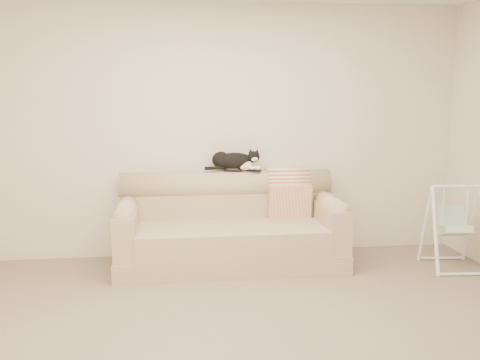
# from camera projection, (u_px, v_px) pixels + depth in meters

# --- Properties ---
(ground_plane) EXTENTS (5.00, 5.00, 0.00)m
(ground_plane) POSITION_uv_depth(u_px,v_px,m) (253.00, 333.00, 3.78)
(ground_plane) COLOR #726151
(ground_plane) RESTS_ON ground
(room_shell) EXTENTS (5.04, 4.04, 2.60)m
(room_shell) POSITION_uv_depth(u_px,v_px,m) (254.00, 116.00, 3.54)
(room_shell) COLOR beige
(room_shell) RESTS_ON ground
(sofa) EXTENTS (2.20, 0.93, 0.90)m
(sofa) POSITION_uv_depth(u_px,v_px,m) (229.00, 229.00, 5.31)
(sofa) COLOR tan
(sofa) RESTS_ON ground
(remote_a) EXTENTS (0.19, 0.08, 0.03)m
(remote_a) POSITION_uv_depth(u_px,v_px,m) (233.00, 170.00, 5.46)
(remote_a) COLOR black
(remote_a) RESTS_ON sofa
(remote_b) EXTENTS (0.16, 0.15, 0.02)m
(remote_b) POSITION_uv_depth(u_px,v_px,m) (253.00, 170.00, 5.48)
(remote_b) COLOR black
(remote_b) RESTS_ON sofa
(tuxedo_cat) EXTENTS (0.57, 0.25, 0.22)m
(tuxedo_cat) POSITION_uv_depth(u_px,v_px,m) (234.00, 161.00, 5.46)
(tuxedo_cat) COLOR black
(tuxedo_cat) RESTS_ON sofa
(throw_blanket) EXTENTS (0.44, 0.38, 0.58)m
(throw_blanket) POSITION_uv_depth(u_px,v_px,m) (287.00, 187.00, 5.55)
(throw_blanket) COLOR #BC5137
(throw_blanket) RESTS_ON sofa
(baby_swing) EXTENTS (0.55, 0.58, 0.83)m
(baby_swing) POSITION_uv_depth(u_px,v_px,m) (454.00, 226.00, 5.17)
(baby_swing) COLOR white
(baby_swing) RESTS_ON ground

